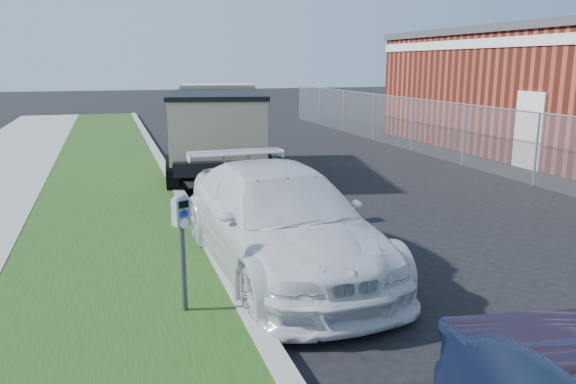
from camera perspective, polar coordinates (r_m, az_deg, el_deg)
name	(u,v)px	position (r m, az deg, el deg)	size (l,w,h in m)	color
ground	(395,264)	(8.76, 10.86, -7.16)	(120.00, 120.00, 0.00)	black
streetside	(14,255)	(9.77, -26.09, -5.75)	(6.12, 50.00, 0.15)	gray
chainlink_fence	(465,123)	(17.46, 17.52, 6.71)	(0.06, 30.06, 30.00)	slate
parking_meter	(182,227)	(6.54, -10.74, -3.52)	(0.23, 0.19, 1.41)	#3F4247
white_wagon	(280,220)	(8.20, -0.78, -2.86)	(2.08, 5.13, 1.49)	silver
dump_truck	(219,125)	(15.65, -7.07, 6.80)	(3.35, 6.33, 2.36)	black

